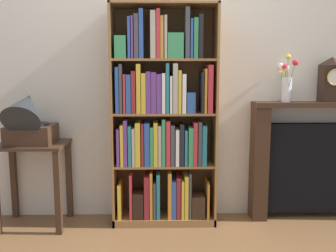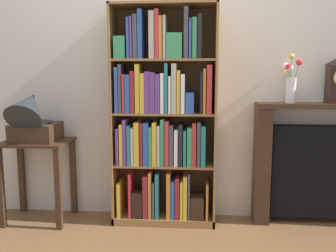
% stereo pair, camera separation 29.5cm
% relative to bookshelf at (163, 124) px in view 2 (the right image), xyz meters
% --- Properties ---
extents(ground_plane, '(7.81, 6.40, 0.02)m').
position_rel_bookshelf_xyz_m(ground_plane, '(0.01, -0.08, -0.82)').
color(ground_plane, brown).
extents(wall_back, '(4.81, 0.08, 2.60)m').
position_rel_bookshelf_xyz_m(wall_back, '(0.13, 0.20, 0.49)').
color(wall_back, beige).
rests_on(wall_back, ground).
extents(bookshelf, '(0.82, 0.30, 1.73)m').
position_rel_bookshelf_xyz_m(bookshelf, '(0.00, 0.00, 0.00)').
color(bookshelf, olive).
rests_on(bookshelf, ground).
extents(side_table_left, '(0.53, 0.42, 0.67)m').
position_rel_bookshelf_xyz_m(side_table_left, '(-1.02, -0.05, -0.32)').
color(side_table_left, '#382316').
rests_on(side_table_left, ground).
extents(gramophone, '(0.34, 0.46, 0.49)m').
position_rel_bookshelf_xyz_m(gramophone, '(-1.02, -0.11, 0.06)').
color(gramophone, '#382316').
rests_on(gramophone, side_table_left).
extents(fireplace_mantel, '(1.08, 0.20, 0.98)m').
position_rel_bookshelf_xyz_m(fireplace_mantel, '(1.28, 0.07, -0.33)').
color(fireplace_mantel, '#382316').
rests_on(fireplace_mantel, ground).
extents(flower_vase, '(0.12, 0.20, 0.38)m').
position_rel_bookshelf_xyz_m(flower_vase, '(0.99, 0.05, 0.34)').
color(flower_vase, silver).
rests_on(flower_vase, fireplace_mantel).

